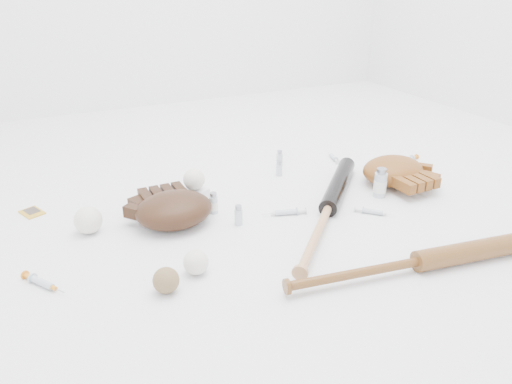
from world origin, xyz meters
name	(u,v)px	position (x,y,z in m)	size (l,w,h in m)	color
bat_dark	(328,208)	(0.15, -0.09, 0.03)	(0.82, 0.06, 0.06)	black
bat_wood	(419,261)	(0.19, -0.45, 0.03)	(0.79, 0.06, 0.06)	brown
glove_dark	(174,209)	(-0.30, 0.07, 0.05)	(0.28, 0.28, 0.10)	black
glove_tan	(393,170)	(0.51, 0.04, 0.05)	(0.28, 0.28, 0.10)	brown
trading_card	(32,212)	(-0.70, 0.34, 0.00)	(0.06, 0.08, 0.00)	gold
pedestal	(195,195)	(-0.19, 0.21, 0.02)	(0.07, 0.07, 0.04)	white
baseball_on_pedestal	(194,179)	(-0.19, 0.21, 0.08)	(0.07, 0.07, 0.07)	white
baseball_left	(179,213)	(-0.29, 0.07, 0.04)	(0.07, 0.07, 0.07)	white
baseball_upper	(88,220)	(-0.55, 0.13, 0.04)	(0.08, 0.08, 0.08)	white
baseball_mid	(196,262)	(-0.33, -0.21, 0.03)	(0.07, 0.07, 0.07)	white
baseball_aged	(166,280)	(-0.43, -0.26, 0.03)	(0.07, 0.07, 0.07)	brown
syringe_0	(42,283)	(-0.70, -0.10, 0.01)	(0.16, 0.03, 0.02)	#ADBCC6
syringe_1	(286,212)	(0.03, -0.02, 0.01)	(0.16, 0.03, 0.02)	#ADBCC6
syringe_2	(333,157)	(0.45, 0.33, 0.01)	(0.14, 0.02, 0.02)	#ADBCC6
syringe_3	(373,212)	(0.29, -0.14, 0.01)	(0.14, 0.02, 0.02)	#ADBCC6
syringe_4	(407,160)	(0.70, 0.18, 0.01)	(0.15, 0.03, 0.02)	#ADBCC6
vial_0	(280,158)	(0.21, 0.36, 0.03)	(0.02, 0.02, 0.07)	silver
vial_1	(279,168)	(0.17, 0.28, 0.03)	(0.02, 0.02, 0.06)	silver
vial_2	(214,203)	(-0.17, 0.09, 0.04)	(0.03, 0.03, 0.07)	silver
vial_3	(380,183)	(0.39, -0.03, 0.05)	(0.04, 0.04, 0.10)	silver
vial_4	(239,215)	(-0.13, -0.01, 0.03)	(0.03, 0.03, 0.06)	silver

